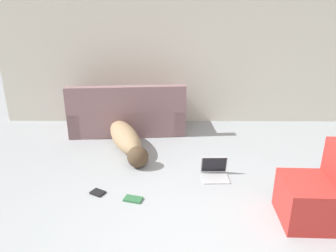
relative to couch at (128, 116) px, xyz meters
name	(u,v)px	position (x,y,z in m)	size (l,w,h in m)	color
wall_back	(195,58)	(1.20, 0.53, 0.92)	(7.16, 0.06, 2.42)	beige
couch	(128,116)	(0.00, 0.00, 0.00)	(2.03, 0.95, 0.89)	gray
dog	(127,139)	(0.07, -0.80, -0.11)	(0.87, 1.69, 0.37)	#A38460
laptop_open	(214,170)	(1.34, -1.61, -0.20)	(0.36, 0.33, 0.26)	#B7B7BC
book_green	(133,199)	(0.31, -2.18, -0.28)	(0.24, 0.18, 0.02)	#2D663D
book_black	(98,193)	(-0.14, -2.04, -0.28)	(0.20, 0.19, 0.02)	black
side_chair	(314,196)	(2.25, -2.53, 0.00)	(0.62, 0.62, 0.85)	#B72D28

